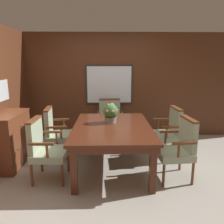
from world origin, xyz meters
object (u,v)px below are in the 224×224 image
object	(u,v)px
sideboard_cabinet	(10,140)
chair_left_far	(56,131)
dining_table	(112,131)
chair_right_near	(179,146)
chair_head_far	(110,119)
potted_plant	(110,113)
chair_left_near	(45,147)
chair_right_far	(168,131)

from	to	relation	value
sideboard_cabinet	chair_left_far	bearing A→B (deg)	23.34
dining_table	chair_right_near	size ratio (longest dim) A/B	1.87
chair_head_far	potted_plant	size ratio (longest dim) A/B	2.80
potted_plant	chair_left_near	bearing A→B (deg)	-150.43
sideboard_cabinet	chair_head_far	bearing A→B (deg)	34.68
chair_right_far	potted_plant	distance (m)	1.18
chair_left_far	chair_right_far	bearing A→B (deg)	-96.00
chair_right_far	chair_left_far	size ratio (longest dim) A/B	1.00
chair_right_near	chair_head_far	distance (m)	1.99
chair_left_near	sideboard_cabinet	bearing A→B (deg)	57.51
chair_right_near	chair_head_far	world-z (taller)	same
chair_right_near	chair_right_far	bearing A→B (deg)	171.42
chair_left_near	potted_plant	xyz separation A→B (m)	(1.01, 0.57, 0.40)
chair_right_far	potted_plant	world-z (taller)	potted_plant
chair_right_far	chair_left_near	distance (m)	2.24
dining_table	potted_plant	xyz separation A→B (m)	(-0.03, 0.19, 0.27)
sideboard_cabinet	dining_table	bearing A→B (deg)	-3.58
chair_right_far	sideboard_cabinet	world-z (taller)	chair_right_far
dining_table	sideboard_cabinet	size ratio (longest dim) A/B	1.93
chair_left_near	chair_right_near	bearing A→B (deg)	-89.13
chair_head_far	sideboard_cabinet	world-z (taller)	chair_head_far
chair_right_far	sideboard_cabinet	size ratio (longest dim) A/B	1.03
chair_left_far	sideboard_cabinet	distance (m)	0.79
chair_right_far	chair_head_far	bearing A→B (deg)	-133.24
chair_head_far	potted_plant	world-z (taller)	potted_plant
chair_right_far	dining_table	bearing A→B (deg)	-72.46
dining_table	chair_left_near	xyz separation A→B (m)	(-1.03, -0.38, -0.13)
chair_right_far	potted_plant	size ratio (longest dim) A/B	2.80
dining_table	chair_head_far	xyz separation A→B (m)	(-0.02, 1.32, -0.13)
chair_head_far	potted_plant	distance (m)	1.19
chair_right_near	chair_left_far	bearing A→B (deg)	-116.41
chair_left_near	chair_head_far	size ratio (longest dim) A/B	1.00
dining_table	chair_right_near	xyz separation A→B (m)	(1.01, -0.39, -0.13)
dining_table	potted_plant	world-z (taller)	potted_plant
chair_head_far	chair_left_far	size ratio (longest dim) A/B	1.00
dining_table	chair_head_far	bearing A→B (deg)	90.96
dining_table	chair_left_far	world-z (taller)	chair_left_far
chair_right_near	sideboard_cabinet	size ratio (longest dim) A/B	1.03
chair_left_far	chair_left_near	bearing A→B (deg)	174.89
chair_right_far	potted_plant	bearing A→B (deg)	-82.35
chair_right_near	chair_left_far	xyz separation A→B (m)	(-2.05, 0.81, 0.00)
chair_right_far	sideboard_cabinet	bearing A→B (deg)	-87.27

